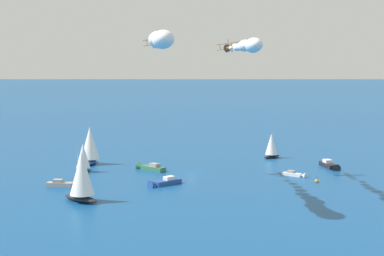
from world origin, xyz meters
name	(u,v)px	position (x,y,z in m)	size (l,w,h in m)	color
ground_plane	(192,174)	(0.00, 0.00, 0.00)	(2000.00, 2000.00, 0.00)	navy
sailboat_near_centre	(271,145)	(40.02, 4.20, 4.47)	(7.61, 4.22, 9.79)	black
motorboat_far_port	(330,166)	(40.08, -20.96, 0.83)	(7.53, 10.65, 3.09)	black
motorboat_far_stbd	(64,184)	(-38.00, 8.85, 0.69)	(7.73, 8.02, 2.57)	#9E9993
motorboat_inshore	(295,174)	(21.38, -22.38, 0.55)	(3.66, 7.26, 2.04)	white
sailboat_offshore	(83,157)	(-23.52, 23.88, 4.58)	(7.61, 6.36, 10.04)	#33704C
sailboat_trailing	(82,176)	(-42.94, -9.54, 6.38)	(7.15, 11.25, 13.99)	black
sailboat_ahead	(90,145)	(-14.98, 34.28, 6.44)	(9.71, 10.06, 14.10)	#23478C
motorboat_mid_cluster	(150,168)	(-6.02, 13.38, 0.82)	(4.65, 10.83, 3.05)	#33704C
motorboat_outer_ring_a	(163,182)	(-16.26, -7.18, 0.78)	(10.03, 2.63, 2.91)	#23478C
marker_buoy	(317,181)	(19.12, -32.04, 0.39)	(1.10, 1.10, 2.10)	orange
biplane_lead	(156,43)	(-8.52, 6.38, 39.28)	(6.77, 6.89, 3.65)	orange
wingwalker_lead	(155,36)	(-8.75, 6.56, 41.45)	(0.80, 0.60, 1.78)	white
smoke_trail_lead	(160,40)	(-30.54, -24.95, 38.89)	(29.01, 39.49, 4.70)	white
biplane_wingman	(229,47)	(7.00, -8.46, 37.95)	(6.77, 6.89, 3.65)	orange
wingwalker_wingman	(228,40)	(6.78, -8.29, 40.08)	(1.28, 0.94, 1.53)	white
smoke_trail_wingman	(248,46)	(-10.86, -33.83, 37.74)	(23.78, 32.28, 3.90)	white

